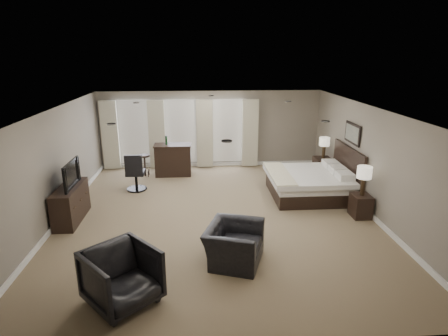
{
  "coord_description": "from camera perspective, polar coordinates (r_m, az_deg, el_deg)",
  "views": [
    {
      "loc": [
        -0.42,
        -8.38,
        3.84
      ],
      "look_at": [
        0.2,
        0.4,
        1.1
      ],
      "focal_mm": 30.0,
      "sensor_mm": 36.0,
      "label": 1
    }
  ],
  "objects": [
    {
      "name": "room",
      "position": [
        8.77,
        -1.12,
        0.44
      ],
      "size": [
        7.6,
        8.6,
        2.64
      ],
      "color": "#78674C",
      "rests_on": "ground"
    },
    {
      "name": "window_bay",
      "position": [
        12.78,
        -6.58,
        5.26
      ],
      "size": [
        5.25,
        0.2,
        2.3
      ],
      "color": "silver",
      "rests_on": "room"
    },
    {
      "name": "bed",
      "position": [
        10.5,
        12.75,
        -0.62
      ],
      "size": [
        2.16,
        2.06,
        1.37
      ],
      "primitive_type": "cube",
      "color": "silver",
      "rests_on": "ground"
    },
    {
      "name": "nightstand_near",
      "position": [
        9.68,
        20.1,
        -5.43
      ],
      "size": [
        0.42,
        0.51,
        0.56
      ],
      "primitive_type": "cube",
      "color": "black",
      "rests_on": "ground"
    },
    {
      "name": "nightstand_far",
      "position": [
        12.19,
        14.75,
        -0.02
      ],
      "size": [
        0.5,
        0.61,
        0.66
      ],
      "primitive_type": "cube",
      "color": "black",
      "rests_on": "ground"
    },
    {
      "name": "lamp_near",
      "position": [
        9.46,
        20.49,
        -1.87
      ],
      "size": [
        0.35,
        0.35,
        0.71
      ],
      "primitive_type": "cube",
      "color": "beige",
      "rests_on": "nightstand_near"
    },
    {
      "name": "lamp_far",
      "position": [
        12.02,
        14.99,
        2.99
      ],
      "size": [
        0.32,
        0.32,
        0.66
      ],
      "primitive_type": "cube",
      "color": "beige",
      "rests_on": "nightstand_far"
    },
    {
      "name": "wall_art",
      "position": [
        10.62,
        18.96,
        5.0
      ],
      "size": [
        0.04,
        0.96,
        0.56
      ],
      "primitive_type": "cube",
      "color": "slate",
      "rests_on": "room"
    },
    {
      "name": "dresser",
      "position": [
        9.56,
        -22.31,
        -5.03
      ],
      "size": [
        0.47,
        1.46,
        0.85
      ],
      "primitive_type": "cube",
      "color": "black",
      "rests_on": "ground"
    },
    {
      "name": "tv",
      "position": [
        9.39,
        -22.65,
        -2.25
      ],
      "size": [
        0.61,
        1.05,
        0.14
      ],
      "primitive_type": "imported",
      "rotation": [
        0.0,
        0.0,
        1.57
      ],
      "color": "black",
      "rests_on": "dresser"
    },
    {
      "name": "armchair_near",
      "position": [
        7.16,
        1.52,
        -10.61
      ],
      "size": [
        1.06,
        1.3,
        0.98
      ],
      "primitive_type": "imported",
      "rotation": [
        0.0,
        0.0,
        1.24
      ],
      "color": "black",
      "rests_on": "ground"
    },
    {
      "name": "armchair_far",
      "position": [
        6.29,
        -15.33,
        -15.37
      ],
      "size": [
        1.36,
        1.36,
        1.02
      ],
      "primitive_type": "imported",
      "rotation": [
        0.0,
        0.0,
        0.72
      ],
      "color": "black",
      "rests_on": "ground"
    },
    {
      "name": "bar_counter",
      "position": [
        12.16,
        -7.76,
        1.26
      ],
      "size": [
        1.18,
        0.61,
        1.03
      ],
      "primitive_type": "cube",
      "color": "black",
      "rests_on": "ground"
    },
    {
      "name": "bar_stool_left",
      "position": [
        12.26,
        -11.97,
        0.38
      ],
      "size": [
        0.42,
        0.42,
        0.71
      ],
      "primitive_type": "cube",
      "rotation": [
        0.0,
        0.0,
        -0.29
      ],
      "color": "black",
      "rests_on": "ground"
    },
    {
      "name": "bar_stool_right",
      "position": [
        12.11,
        -8.01,
        0.46
      ],
      "size": [
        0.36,
        0.36,
        0.73
      ],
      "primitive_type": "cube",
      "rotation": [
        0.0,
        0.0,
        0.04
      ],
      "color": "black",
      "rests_on": "ground"
    },
    {
      "name": "desk_chair",
      "position": [
        11.02,
        -13.32,
        -0.53
      ],
      "size": [
        0.58,
        0.58,
        1.11
      ],
      "primitive_type": "cube",
      "rotation": [
        0.0,
        0.0,
        3.12
      ],
      "color": "black",
      "rests_on": "ground"
    }
  ]
}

